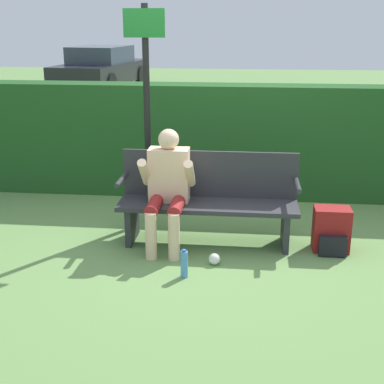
{
  "coord_description": "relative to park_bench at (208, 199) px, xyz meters",
  "views": [
    {
      "loc": [
        0.37,
        -5.07,
        2.2
      ],
      "look_at": [
        -0.15,
        -0.1,
        0.58
      ],
      "focal_mm": 50.0,
      "sensor_mm": 36.0,
      "label": 1
    }
  ],
  "objects": [
    {
      "name": "park_bench",
      "position": [
        0.0,
        0.0,
        0.0
      ],
      "size": [
        1.81,
        0.48,
        0.92
      ],
      "color": "#2D2D33",
      "rests_on": "ground"
    },
    {
      "name": "ground_plane",
      "position": [
        0.0,
        -0.07,
        -0.46
      ],
      "size": [
        40.0,
        40.0,
        0.0
      ],
      "primitive_type": "plane",
      "color": "#668E4C"
    },
    {
      "name": "person_seated",
      "position": [
        -0.4,
        -0.14,
        0.19
      ],
      "size": [
        0.54,
        0.65,
        1.17
      ],
      "color": "beige",
      "rests_on": "ground"
    },
    {
      "name": "water_bottle",
      "position": [
        -0.15,
        -0.86,
        -0.33
      ],
      "size": [
        0.07,
        0.07,
        0.27
      ],
      "color": "#4C8CCC",
      "rests_on": "ground"
    },
    {
      "name": "parked_car",
      "position": [
        -4.48,
        12.41,
        0.19
      ],
      "size": [
        2.42,
        4.48,
        1.35
      ],
      "rotation": [
        0.0,
        0.0,
        1.42
      ],
      "color": "black",
      "rests_on": "ground"
    },
    {
      "name": "hedge_back",
      "position": [
        0.0,
        1.55,
        0.26
      ],
      "size": [
        12.0,
        0.45,
        1.43
      ],
      "color": "#1E4C1E",
      "rests_on": "ground"
    },
    {
      "name": "litter_crumple",
      "position": [
        0.1,
        -0.57,
        -0.4
      ],
      "size": [
        0.11,
        0.11,
        0.11
      ],
      "color": "silver",
      "rests_on": "ground"
    },
    {
      "name": "backpack",
      "position": [
        1.23,
        -0.13,
        -0.25
      ],
      "size": [
        0.35,
        0.32,
        0.44
      ],
      "color": "maroon",
      "rests_on": "ground"
    },
    {
      "name": "signpost",
      "position": [
        -0.7,
        0.46,
        0.92
      ],
      "size": [
        0.43,
        0.09,
        2.35
      ],
      "color": "black",
      "rests_on": "ground"
    }
  ]
}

